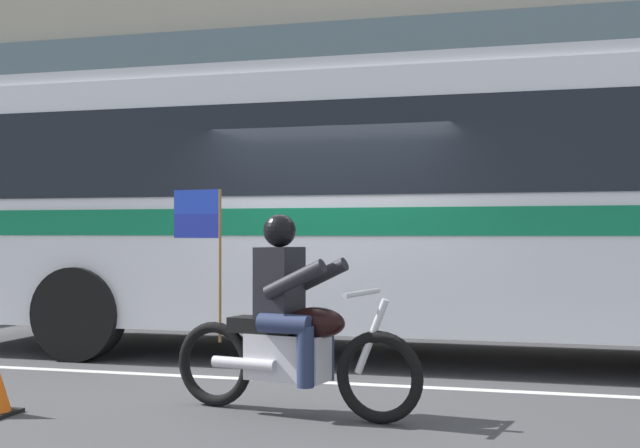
# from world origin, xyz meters

# --- Properties ---
(ground_plane) EXTENTS (60.00, 60.00, 0.00)m
(ground_plane) POSITION_xyz_m (0.00, 0.00, 0.00)
(ground_plane) COLOR #3D3D3F
(sidewalk_curb) EXTENTS (28.00, 3.80, 0.15)m
(sidewalk_curb) POSITION_xyz_m (0.00, 5.10, 0.07)
(sidewalk_curb) COLOR #A39E93
(sidewalk_curb) RESTS_ON ground_plane
(lane_center_stripe) EXTENTS (26.60, 0.14, 0.01)m
(lane_center_stripe) POSITION_xyz_m (0.00, -0.60, 0.00)
(lane_center_stripe) COLOR silver
(lane_center_stripe) RESTS_ON ground_plane
(transit_bus) EXTENTS (11.67, 2.68, 3.22)m
(transit_bus) POSITION_xyz_m (0.74, 1.19, 1.88)
(transit_bus) COLOR silver
(transit_bus) RESTS_ON ground_plane
(motorcycle_with_rider) EXTENTS (2.17, 0.71, 1.78)m
(motorcycle_with_rider) POSITION_xyz_m (0.21, -2.00, 0.67)
(motorcycle_with_rider) COLOR black
(motorcycle_with_rider) RESTS_ON ground_plane
(fire_hydrant) EXTENTS (0.22, 0.30, 0.75)m
(fire_hydrant) POSITION_xyz_m (2.57, 3.75, 0.52)
(fire_hydrant) COLOR red
(fire_hydrant) RESTS_ON sidewalk_curb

